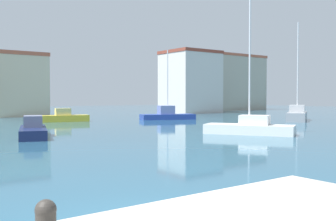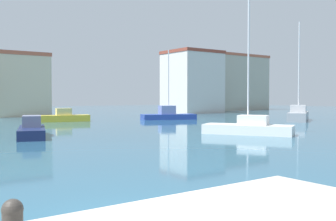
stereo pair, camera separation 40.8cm
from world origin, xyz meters
The scene contains 9 objects.
water centered at (15.00, 20.00, 0.00)m, with size 160.00×160.00×0.00m, color #285670.
sailboat_grey_distant_east centered at (32.77, 20.08, 0.65)m, with size 7.15×5.51×10.75m.
motorboat_yellow_far_right centered at (11.19, 33.35, 0.47)m, with size 5.69×2.64×1.41m.
sailboat_white_inner_mooring centered at (16.48, 12.28, 0.51)m, with size 4.87×6.28×9.76m.
sailboat_blue_far_left centered at (22.60, 30.34, 0.54)m, with size 6.56×4.07×7.97m.
motorboat_navy_center_channel centered at (3.76, 19.38, 0.46)m, with size 3.20×5.78×1.37m.
waterfront_apartments centered at (10.83, 48.43, 4.25)m, with size 7.09×6.02×8.48m.
harbor_office centered at (37.04, 43.63, 5.04)m, with size 8.01×7.45×10.07m.
warehouse_block centered at (52.38, 49.56, 5.45)m, with size 14.08×6.75×10.87m.
Camera 1 is at (-4.38, -6.38, 2.60)m, focal length 42.33 mm.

